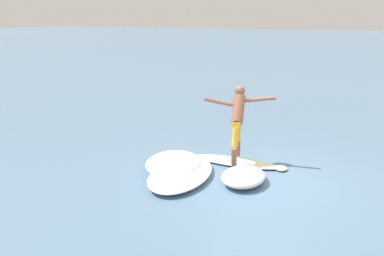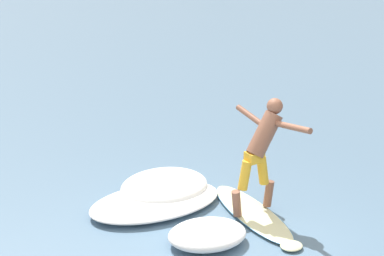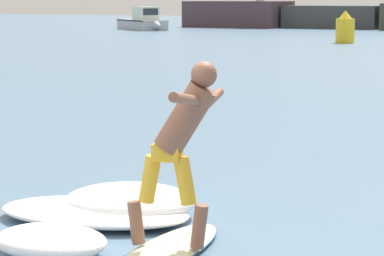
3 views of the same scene
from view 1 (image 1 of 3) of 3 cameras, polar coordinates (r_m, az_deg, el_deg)
The scene contains 6 objects.
ground_plane at distance 8.43m, azimuth 10.22°, elevation -7.70°, with size 200.00×200.00×0.00m, color slate.
surfboard at distance 9.20m, azimuth 6.90°, elevation -5.14°, with size 0.70×2.34×0.22m.
surfer at distance 9.00m, azimuth 7.01°, elevation 1.79°, with size 0.90×1.71×1.78m.
wave_foam_at_tail at distance 8.16m, azimuth 7.85°, elevation -7.34°, with size 1.21×0.99×0.28m.
wave_foam_at_nose at distance 8.35m, azimuth -1.71°, elevation -6.91°, with size 2.28×1.46×0.20m.
wave_foam_beside at distance 8.68m, azimuth -2.83°, elevation -5.40°, with size 1.69×1.51×0.36m.
Camera 1 is at (-7.49, -1.75, 3.44)m, focal length 35.00 mm.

